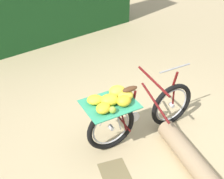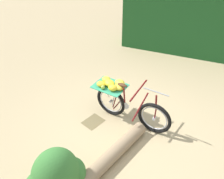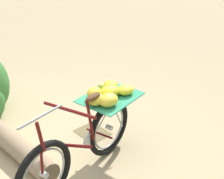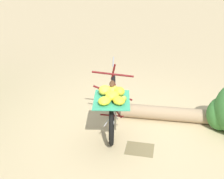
{
  "view_description": "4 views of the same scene",
  "coord_description": "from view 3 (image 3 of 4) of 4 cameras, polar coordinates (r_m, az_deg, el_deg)",
  "views": [
    {
      "loc": [
        -2.66,
        1.44,
        2.96
      ],
      "look_at": [
        0.22,
        0.46,
        0.91
      ],
      "focal_mm": 45.3,
      "sensor_mm": 36.0,
      "label": 1
    },
    {
      "loc": [
        -2.81,
        -2.17,
        3.5
      ],
      "look_at": [
        0.03,
        0.41,
        0.78
      ],
      "focal_mm": 36.02,
      "sensor_mm": 36.0,
      "label": 2
    },
    {
      "loc": [
        2.58,
        -1.72,
        2.59
      ],
      "look_at": [
        -0.02,
        0.66,
        0.78
      ],
      "focal_mm": 52.54,
      "sensor_mm": 36.0,
      "label": 3
    },
    {
      "loc": [
        -0.69,
        4.32,
        2.74
      ],
      "look_at": [
        0.12,
        0.4,
        0.89
      ],
      "focal_mm": 46.26,
      "sensor_mm": 36.0,
      "label": 4
    }
  ],
  "objects": [
    {
      "name": "ground_plane",
      "position": [
        4.04,
        -6.97,
        -13.0
      ],
      "size": [
        60.0,
        60.0,
        0.0
      ],
      "primitive_type": "plane",
      "color": "tan"
    },
    {
      "name": "bicycle",
      "position": [
        3.69,
        -4.09,
        -7.19
      ],
      "size": [
        0.8,
        1.8,
        1.03
      ],
      "rotation": [
        0.0,
        0.0,
        -1.39
      ],
      "color": "black",
      "rests_on": "ground_plane"
    },
    {
      "name": "leaf_litter_patch",
      "position": [
        4.56,
        -3.44,
        -7.47
      ],
      "size": [
        0.44,
        0.36,
        0.01
      ],
      "primitive_type": "cube",
      "color": "olive",
      "rests_on": "ground_plane"
    }
  ]
}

